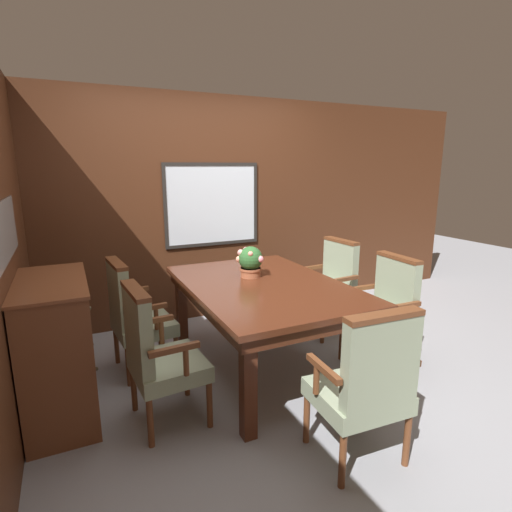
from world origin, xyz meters
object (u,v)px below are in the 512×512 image
chair_right_far (331,283)px  chair_left_near (157,352)px  chair_head_near (366,383)px  sideboard_cabinet (58,348)px  dining_table (264,294)px  chair_left_far (134,313)px  potted_plant (250,261)px  chair_right_near (385,309)px

chair_right_far → chair_left_near: bearing=-71.9°
chair_head_near → sideboard_cabinet: (-1.58, 1.30, -0.03)m
dining_table → chair_left_far: bearing=157.7°
dining_table → sideboard_cabinet: size_ratio=1.84×
dining_table → potted_plant: size_ratio=6.61×
chair_left_far → chair_right_near: bearing=-117.8°
chair_right_near → sideboard_cabinet: 2.56m
chair_right_near → chair_right_far: size_ratio=1.00×
chair_right_near → chair_head_near: bearing=-45.6°
dining_table → sideboard_cabinet: bearing=179.0°
dining_table → sideboard_cabinet: sideboard_cabinet is taller
sideboard_cabinet → chair_right_far: bearing=8.6°
chair_right_far → potted_plant: bearing=-83.5°
potted_plant → sideboard_cabinet: size_ratio=0.28×
chair_right_near → dining_table: bearing=-111.0°
dining_table → chair_left_near: bearing=-158.7°
chair_right_far → sideboard_cabinet: size_ratio=1.00×
chair_head_near → sideboard_cabinet: bearing=-36.0°
sideboard_cabinet → chair_left_far: bearing=33.9°
chair_left_near → chair_right_far: bearing=-72.0°
chair_left_far → chair_left_near: same height
chair_right_far → sideboard_cabinet: (-2.56, -0.39, -0.03)m
dining_table → chair_head_near: bearing=-89.4°
dining_table → potted_plant: potted_plant is taller
chair_head_near → chair_left_near: same height
potted_plant → chair_right_near: bearing=-33.0°
chair_head_near → chair_right_near: bearing=-134.1°
chair_left_far → chair_head_near: (1.01, -1.68, 0.00)m
dining_table → chair_left_near: size_ratio=1.84×
chair_head_near → sideboard_cabinet: size_ratio=1.00×
dining_table → potted_plant: bearing=93.9°
potted_plant → chair_left_near: bearing=-147.6°
chair_right_near → chair_right_far: 0.82m
chair_left_near → chair_right_near: bearing=-94.8°
chair_head_near → sideboard_cabinet: same height
chair_head_near → potted_plant: size_ratio=3.59×
chair_left_near → chair_left_far: bearing=-2.5°
chair_left_near → sideboard_cabinet: bearing=51.3°
chair_right_near → chair_left_far: bearing=-110.7°
chair_head_near → chair_right_far: bearing=-116.7°
chair_left_far → potted_plant: 1.07m
chair_head_near → dining_table: bearing=-86.0°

